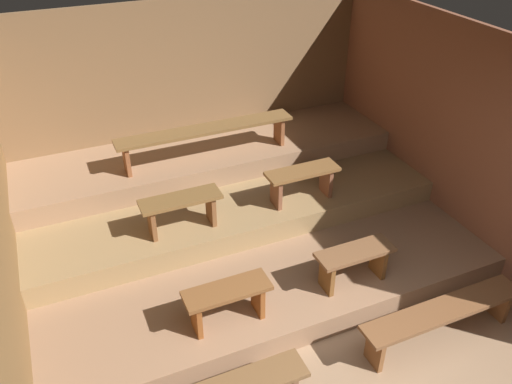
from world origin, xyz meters
TOP-DOWN VIEW (x-y plane):
  - ground at (0.00, 2.30)m, footprint 5.78×5.39m
  - wall_back at (0.00, 4.62)m, footprint 5.78×0.06m
  - wall_right at (2.52, 2.30)m, footprint 0.06×5.39m
  - platform_lower at (0.00, 2.82)m, footprint 4.98×3.55m
  - platform_middle at (0.00, 3.48)m, footprint 4.98×2.24m
  - platform_upper at (0.00, 3.98)m, footprint 4.98×1.22m
  - bench_floor_right at (1.21, 0.61)m, footprint 1.77×0.30m
  - bench_lower_left at (-0.70, 1.43)m, footprint 0.83×0.30m
  - bench_lower_right at (0.70, 1.43)m, footprint 0.83×0.30m
  - bench_middle_left at (-0.75, 2.70)m, footprint 0.90×0.30m
  - bench_middle_right at (0.75, 2.70)m, footprint 0.90×0.30m
  - bench_upper_center at (-0.09, 3.73)m, footprint 2.29×0.30m

SIDE VIEW (x-z plane):
  - ground at x=0.00m, z-range -0.08..0.00m
  - platform_lower at x=0.00m, z-range 0.00..0.26m
  - bench_floor_right at x=1.21m, z-range 0.13..0.54m
  - platform_middle at x=0.00m, z-range 0.26..0.53m
  - bench_lower_left at x=-0.70m, z-range 0.35..0.77m
  - bench_lower_right at x=0.70m, z-range 0.35..0.77m
  - platform_upper at x=0.00m, z-range 0.53..0.79m
  - bench_middle_left at x=-0.75m, z-range 0.62..1.04m
  - bench_middle_right at x=0.75m, z-range 0.62..1.04m
  - bench_upper_center at x=-0.09m, z-range 0.93..1.35m
  - wall_back at x=0.00m, z-range 0.00..2.60m
  - wall_right at x=2.52m, z-range 0.00..2.60m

